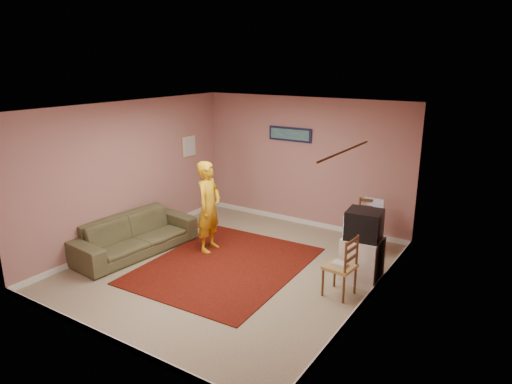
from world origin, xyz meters
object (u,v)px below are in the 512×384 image
Objects in this scene: chair_a at (369,221)px; sofa at (135,235)px; crt_tv at (364,224)px; tv_cabinet at (362,260)px; chair_b at (340,259)px; person at (209,207)px.

chair_a reaches higher than sofa.
chair_a is (-0.28, 1.12, -0.35)m from crt_tv.
chair_a is (-0.29, 1.12, 0.23)m from tv_cabinet.
chair_b is at bearing -107.44° from crt_tv.
person is (-2.71, -0.29, 0.46)m from tv_cabinet.
crt_tv is (-0.01, -0.00, 0.57)m from tv_cabinet.
chair_b is 0.30× the size of person.
sofa is at bearing -170.03° from crt_tv.
tv_cabinet is 0.62m from chair_b.
tv_cabinet is 1.43× the size of chair_b.
person reaches higher than chair_a.
crt_tv is 0.34× the size of person.
tv_cabinet is 0.32× the size of sofa.
chair_b is at bearing -105.21° from person.
crt_tv is 1.21m from chair_a.
chair_b is 2.62m from person.
chair_b is at bearing -101.74° from tv_cabinet.
chair_a reaches higher than chair_b.
sofa is (-3.75, -1.09, -0.03)m from tv_cabinet.
chair_a is 1.70m from chair_b.
person is (-2.42, -1.41, 0.23)m from chair_a.
chair_b is at bearing -76.47° from sofa.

